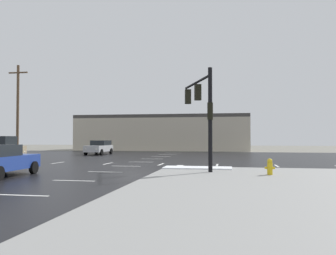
# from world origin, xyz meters

# --- Properties ---
(ground_plane) EXTENTS (120.00, 120.00, 0.00)m
(ground_plane) POSITION_xyz_m (0.00, 0.00, 0.00)
(ground_plane) COLOR slate
(road_asphalt) EXTENTS (44.00, 44.00, 0.02)m
(road_asphalt) POSITION_xyz_m (0.00, 0.00, 0.01)
(road_asphalt) COLOR black
(road_asphalt) RESTS_ON ground_plane
(snow_strip_curbside) EXTENTS (4.00, 1.60, 0.06)m
(snow_strip_curbside) POSITION_xyz_m (5.00, -4.00, 0.17)
(snow_strip_curbside) COLOR white
(snow_strip_curbside) RESTS_ON sidewalk_corner
(lane_markings) EXTENTS (36.15, 36.15, 0.01)m
(lane_markings) POSITION_xyz_m (1.20, -1.38, 0.02)
(lane_markings) COLOR silver
(lane_markings) RESTS_ON road_asphalt
(traffic_signal_mast) EXTENTS (2.08, 4.91, 5.51)m
(traffic_signal_mast) POSITION_xyz_m (5.34, -4.86, 3.86)
(traffic_signal_mast) COLOR black
(traffic_signal_mast) RESTS_ON sidewalk_corner
(fire_hydrant) EXTENTS (0.48, 0.26, 0.79)m
(fire_hydrant) POSITION_xyz_m (8.80, -7.03, 0.54)
(fire_hydrant) COLOR gold
(fire_hydrant) RESTS_ON sidewalk_corner
(strip_building_background) EXTENTS (25.81, 8.00, 5.28)m
(strip_building_background) POSITION_xyz_m (-3.27, 28.09, 2.64)
(strip_building_background) COLOR #BCB29E
(strip_building_background) RESTS_ON ground_plane
(sedan_silver) EXTENTS (2.03, 4.55, 1.58)m
(sedan_silver) POSITION_xyz_m (-7.68, 12.95, 0.85)
(sedan_silver) COLOR #B7BABF
(sedan_silver) RESTS_ON road_asphalt
(utility_pole_far) EXTENTS (2.20, 0.28, 9.71)m
(utility_pole_far) POSITION_xyz_m (-15.51, 9.30, 5.07)
(utility_pole_far) COLOR brown
(utility_pole_far) RESTS_ON ground_plane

